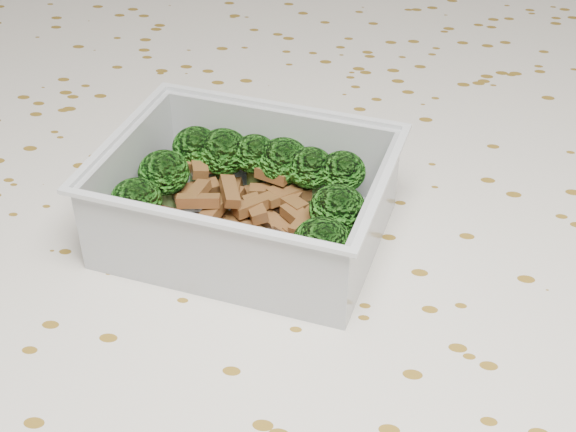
# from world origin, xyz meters

# --- Properties ---
(dining_table) EXTENTS (1.40, 0.90, 0.75)m
(dining_table) POSITION_xyz_m (0.00, 0.00, 0.67)
(dining_table) COLOR brown
(dining_table) RESTS_ON ground
(tablecloth) EXTENTS (1.46, 0.96, 0.19)m
(tablecloth) POSITION_xyz_m (0.00, 0.00, 0.72)
(tablecloth) COLOR silver
(tablecloth) RESTS_ON dining_table
(lunch_container) EXTENTS (0.18, 0.15, 0.06)m
(lunch_container) POSITION_xyz_m (-0.02, 0.01, 0.78)
(lunch_container) COLOR silver
(lunch_container) RESTS_ON tablecloth
(broccoli_florets) EXTENTS (0.14, 0.11, 0.04)m
(broccoli_florets) POSITION_xyz_m (-0.02, 0.03, 0.78)
(broccoli_florets) COLOR #608C3F
(broccoli_florets) RESTS_ON lunch_container
(meat_pile) EXTENTS (0.09, 0.06, 0.03)m
(meat_pile) POSITION_xyz_m (-0.02, 0.02, 0.77)
(meat_pile) COLOR brown
(meat_pile) RESTS_ON lunch_container
(sausage) EXTENTS (0.14, 0.05, 0.03)m
(sausage) POSITION_xyz_m (-0.02, -0.02, 0.77)
(sausage) COLOR #B23723
(sausage) RESTS_ON lunch_container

